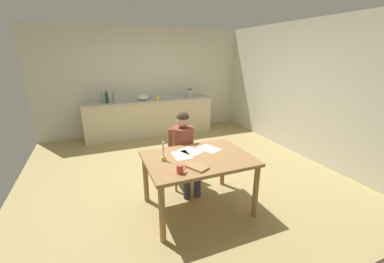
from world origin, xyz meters
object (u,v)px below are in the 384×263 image
Objects in this scene: candlestick at (164,155)px; sink_unit at (167,97)px; bottle_vinegar at (107,98)px; wine_glass_by_kettle at (146,94)px; book_magazine at (197,167)px; coffee_mug at (180,169)px; teacup_on_counter at (158,98)px; bottle_wine_red at (114,97)px; mixing_bowl at (143,97)px; wine_glass_near_sink at (150,94)px; chair_at_table at (182,154)px; dining_table at (198,164)px; person_seated at (185,146)px; bottle_oil at (102,98)px; stovetop_kettle at (190,93)px.

candlestick is 3.43m from sink_unit.
bottle_vinegar is 1.85× the size of wine_glass_by_kettle.
book_magazine is at bearing -48.66° from candlestick.
coffee_mug is 0.47× the size of book_magazine.
bottle_vinegar is 1.18m from teacup_on_counter.
bottle_wine_red is 0.90× the size of mixing_bowl.
sink_unit is 2.34× the size of wine_glass_near_sink.
wine_glass_by_kettle is (0.51, 3.41, 0.20)m from candlestick.
candlestick reaches higher than book_magazine.
sink_unit is at bearing 77.89° from chair_at_table.
mixing_bowl is (0.40, 3.24, 0.15)m from candlestick.
bottle_vinegar is at bearing 97.62° from candlestick.
dining_table is 0.74m from chair_at_table.
person_seated reaches higher than candlestick.
bottle_oil reaches higher than book_magazine.
bottle_wine_red is at bearing 171.04° from teacup_on_counter.
stovetop_kettle reaches higher than wine_glass_by_kettle.
chair_at_table is at bearing -90.94° from wine_glass_by_kettle.
bottle_vinegar is at bearing 74.65° from book_magazine.
bottle_vinegar reaches higher than sink_unit.
dining_table is at bearing -75.28° from bottle_vinegar.
chair_at_table is at bearing 54.60° from candlestick.
teacup_on_counter is at bearing 84.41° from dining_table.
teacup_on_counter is at bearing 55.72° from book_magazine.
wine_glass_by_kettle reaches higher than coffee_mug.
chair_at_table is 2.45× the size of sink_unit.
bottle_oil is at bearing -171.59° from wine_glass_by_kettle.
dining_table is at bearing -100.09° from sink_unit.
bottle_wine_red is 1.03m from teacup_on_counter.
sink_unit is at bearing -15.79° from wine_glass_by_kettle.
sink_unit is 0.44m from wine_glass_near_sink.
chair_at_table is 3.61× the size of book_magazine.
coffee_mug is 0.74× the size of wine_glass_near_sink.
book_magazine is (0.30, -0.34, -0.06)m from candlestick.
bottle_vinegar reaches higher than dining_table.
bottle_wine_red is 1.63× the size of wine_glass_by_kettle.
candlestick is 3.29m from bottle_wine_red.
wine_glass_by_kettle is (-0.52, 0.15, 0.09)m from sink_unit.
person_seated is 0.97m from coffee_mug.
chair_at_table is 0.23m from person_seated.
person_seated is at bearing 52.13° from book_magazine.
bottle_vinegar reaches higher than wine_glass_by_kettle.
sink_unit reaches higher than candlestick.
wine_glass_by_kettle is at bearing 12.39° from bottle_vinegar.
dining_table is at bearing -93.00° from person_seated.
candlestick is at bearing -100.30° from wine_glass_near_sink.
coffee_mug is 0.39m from candlestick.
chair_at_table is at bearing 87.41° from dining_table.
mixing_bowl is (-0.06, 2.59, 0.47)m from chair_at_table.
mixing_bowl is (-0.62, -0.03, 0.04)m from sink_unit.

